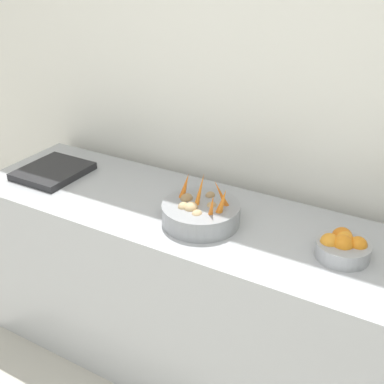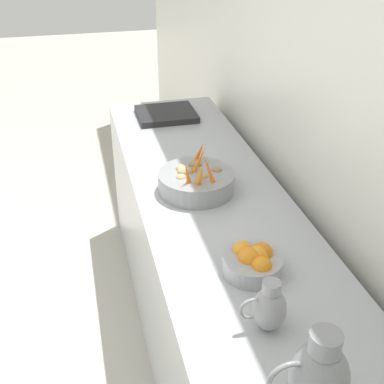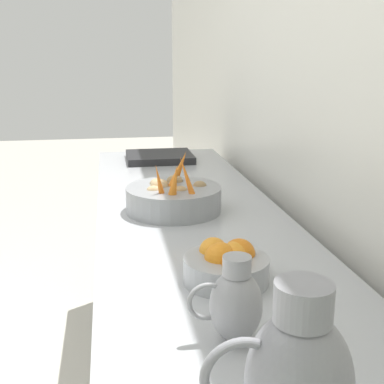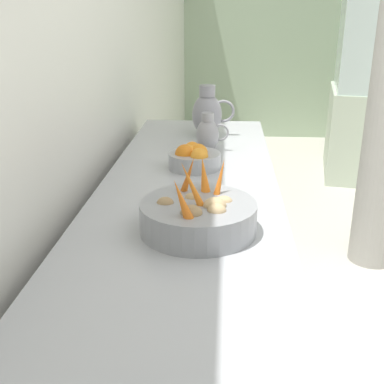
# 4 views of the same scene
# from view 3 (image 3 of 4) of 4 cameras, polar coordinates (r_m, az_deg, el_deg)

# --- Properties ---
(prep_counter) EXTENTS (0.66, 2.67, 0.91)m
(prep_counter) POSITION_cam_3_polar(r_m,az_deg,el_deg) (1.87, 0.57, -16.84)
(prep_counter) COLOR #ADAFB5
(prep_counter) RESTS_ON ground_plane
(vegetable_colander) EXTENTS (0.34, 0.34, 0.22)m
(vegetable_colander) POSITION_cam_3_polar(r_m,az_deg,el_deg) (1.80, -2.07, -0.64)
(vegetable_colander) COLOR gray
(vegetable_colander) RESTS_ON prep_counter
(orange_bowl) EXTENTS (0.21, 0.21, 0.10)m
(orange_bowl) POSITION_cam_3_polar(r_m,az_deg,el_deg) (1.26, 3.99, -8.05)
(orange_bowl) COLOR #9EA0A5
(orange_bowl) RESTS_ON prep_counter
(metal_pitcher_tall) EXTENTS (0.21, 0.15, 0.25)m
(metal_pitcher_tall) POSITION_cam_3_polar(r_m,az_deg,el_deg) (0.75, 11.65, -19.60)
(metal_pitcher_tall) COLOR gray
(metal_pitcher_tall) RESTS_ON prep_counter
(metal_pitcher_short) EXTENTS (0.15, 0.10, 0.17)m
(metal_pitcher_short) POSITION_cam_3_polar(r_m,az_deg,el_deg) (1.00, 4.84, -12.30)
(metal_pitcher_short) COLOR #939399
(metal_pitcher_short) RESTS_ON prep_counter
(counter_sink_basin) EXTENTS (0.34, 0.30, 0.04)m
(counter_sink_basin) POSITION_cam_3_polar(r_m,az_deg,el_deg) (2.68, -3.65, 3.95)
(counter_sink_basin) COLOR #232326
(counter_sink_basin) RESTS_ON prep_counter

